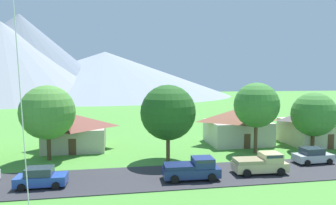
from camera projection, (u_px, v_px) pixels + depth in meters
road_strip at (143, 178)px, 27.90m from camera, size 160.00×7.09×0.08m
mountain_west_ridge at (105, 73)px, 165.32m from camera, size 137.44×137.44×23.95m
mountain_central_ridge at (20, 56)px, 141.71m from camera, size 94.18×94.18×39.79m
mountain_far_east_ridge at (2, 61)px, 130.64m from camera, size 97.11×97.11×34.08m
house_leftmost at (76, 131)px, 39.58m from camera, size 8.26×7.43×4.55m
house_left_center at (237, 125)px, 42.70m from camera, size 8.98×7.14×5.06m
house_rightmost at (315, 125)px, 42.41m from camera, size 8.52×7.28×5.37m
tree_near_left at (256, 105)px, 36.78m from camera, size 5.57×5.57×8.85m
tree_left_of_center at (314, 114)px, 38.32m from camera, size 5.65×5.65×7.56m
tree_near_right at (48, 112)px, 33.70m from camera, size 6.15×6.15×8.61m
tree_far_right at (168, 112)px, 33.50m from camera, size 6.27×6.27×8.67m
parked_car_blue_mid_west at (41, 178)px, 25.52m from camera, size 4.23×2.13×1.68m
parked_car_silver_east_end at (313, 156)px, 32.72m from camera, size 4.25×2.18×1.68m
pickup_truck_navy_west_side at (193, 169)px, 27.44m from camera, size 5.25×2.44×1.99m
pickup_truck_sand_east_side at (261, 163)px, 29.19m from camera, size 5.29×2.52×1.99m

